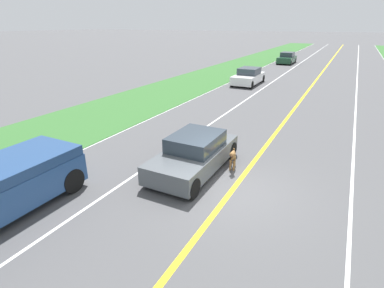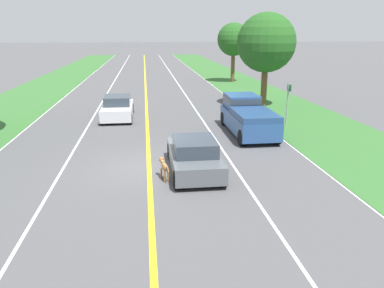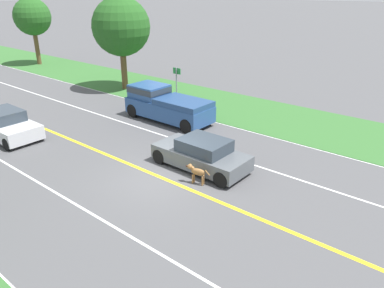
% 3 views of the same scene
% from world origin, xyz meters
% --- Properties ---
extents(ground_plane, '(400.00, 400.00, 0.00)m').
position_xyz_m(ground_plane, '(0.00, 0.00, 0.00)').
color(ground_plane, '#4C4C4F').
extents(centre_divider_line, '(0.18, 160.00, 0.01)m').
position_xyz_m(centre_divider_line, '(0.00, 0.00, 0.00)').
color(centre_divider_line, yellow).
rests_on(centre_divider_line, ground).
extents(lane_edge_line_right, '(0.14, 160.00, 0.01)m').
position_xyz_m(lane_edge_line_right, '(7.00, 0.00, 0.00)').
color(lane_edge_line_right, white).
rests_on(lane_edge_line_right, ground).
extents(lane_dash_same_dir, '(0.10, 160.00, 0.01)m').
position_xyz_m(lane_dash_same_dir, '(3.50, 0.00, 0.00)').
color(lane_dash_same_dir, white).
rests_on(lane_dash_same_dir, ground).
extents(lane_dash_oncoming, '(0.10, 160.00, 0.01)m').
position_xyz_m(lane_dash_oncoming, '(-3.50, 0.00, 0.00)').
color(lane_dash_oncoming, white).
rests_on(lane_dash_oncoming, ground).
extents(grass_verge_right, '(6.00, 160.00, 0.03)m').
position_xyz_m(grass_verge_right, '(10.00, 0.00, 0.01)').
color(grass_verge_right, '#33662D').
rests_on(grass_verge_right, ground).
extents(ego_car, '(1.90, 4.27, 1.37)m').
position_xyz_m(ego_car, '(1.80, -0.73, 0.64)').
color(ego_car, '#51565B').
rests_on(ego_car, ground).
extents(dog, '(0.39, 1.04, 0.83)m').
position_xyz_m(dog, '(0.55, -1.45, 0.53)').
color(dog, olive).
rests_on(dog, ground).
extents(car_trailing_near, '(1.93, 4.37, 1.42)m').
position_xyz_m(car_trailing_near, '(5.22, -18.04, 0.66)').
color(car_trailing_near, white).
rests_on(car_trailing_near, ground).
extents(car_trailing_mid, '(1.89, 4.35, 1.46)m').
position_xyz_m(car_trailing_mid, '(5.15, -34.78, 0.67)').
color(car_trailing_mid, '#1E472D').
rests_on(car_trailing_mid, ground).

